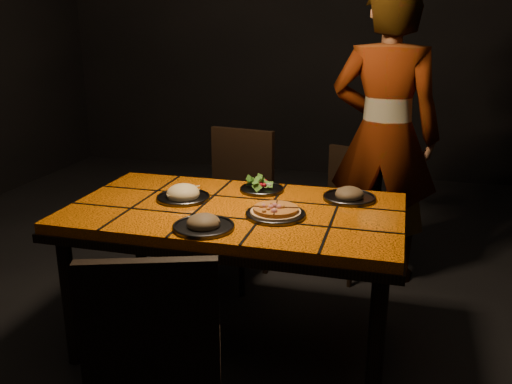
% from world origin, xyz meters
% --- Properties ---
extents(room_shell, '(6.04, 7.04, 3.08)m').
position_xyz_m(room_shell, '(0.00, 0.00, 1.50)').
color(room_shell, black).
rests_on(room_shell, ground).
extents(dining_table, '(1.62, 0.92, 0.75)m').
position_xyz_m(dining_table, '(0.00, 0.00, 0.67)').
color(dining_table, orange).
rests_on(dining_table, ground).
extents(chair_near, '(0.54, 0.54, 0.94)m').
position_xyz_m(chair_near, '(0.02, -0.96, 0.54)').
color(chair_near, black).
rests_on(chair_near, ground).
extents(chair_far_left, '(0.50, 0.50, 0.96)m').
position_xyz_m(chair_far_left, '(-0.25, 0.79, 0.55)').
color(chair_far_left, black).
rests_on(chair_far_left, ground).
extents(chair_far_right, '(0.48, 0.48, 0.83)m').
position_xyz_m(chair_far_right, '(0.44, 1.06, 0.47)').
color(chair_far_right, black).
rests_on(chair_far_right, ground).
extents(diner, '(0.72, 0.51, 1.86)m').
position_xyz_m(diner, '(0.65, 1.05, 0.93)').
color(diner, brown).
rests_on(diner, ground).
extents(plate_pizza, '(0.28, 0.28, 0.04)m').
position_xyz_m(plate_pizza, '(0.22, -0.07, 0.77)').
color(plate_pizza, '#3C3C41').
rests_on(plate_pizza, dining_table).
extents(plate_pasta, '(0.27, 0.27, 0.09)m').
position_xyz_m(plate_pasta, '(-0.29, 0.05, 0.77)').
color(plate_pasta, '#3C3C41').
rests_on(plate_pasta, dining_table).
extents(plate_salad, '(0.23, 0.23, 0.07)m').
position_xyz_m(plate_salad, '(0.06, 0.29, 0.78)').
color(plate_salad, '#3C3C41').
rests_on(plate_salad, dining_table).
extents(plate_mushroom_a, '(0.27, 0.27, 0.09)m').
position_xyz_m(plate_mushroom_a, '(-0.05, -0.31, 0.77)').
color(plate_mushroom_a, '#3C3C41').
rests_on(plate_mushroom_a, dining_table).
extents(plate_mushroom_b, '(0.27, 0.27, 0.09)m').
position_xyz_m(plate_mushroom_b, '(0.52, 0.27, 0.77)').
color(plate_mushroom_b, '#3C3C41').
rests_on(plate_mushroom_b, dining_table).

